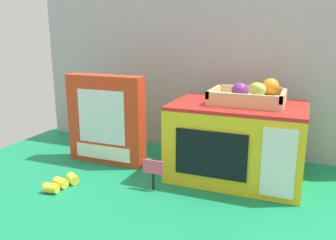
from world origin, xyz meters
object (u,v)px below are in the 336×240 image
(price_sign, at_px, (153,170))
(loose_toy_banana, at_px, (62,183))
(toy_microwave, at_px, (237,141))
(cookie_set_box, at_px, (106,120))
(food_groups_crate, at_px, (250,96))

(price_sign, distance_m, loose_toy_banana, 0.30)
(toy_microwave, bearing_deg, cookie_set_box, -175.56)
(loose_toy_banana, bearing_deg, toy_microwave, 30.67)
(toy_microwave, bearing_deg, loose_toy_banana, -149.33)
(price_sign, relative_size, loose_toy_banana, 0.77)
(food_groups_crate, bearing_deg, price_sign, -139.88)
(cookie_set_box, xyz_separation_m, loose_toy_banana, (-0.01, -0.26, -0.15))
(price_sign, xyz_separation_m, loose_toy_banana, (-0.28, -0.10, -0.05))
(toy_microwave, height_order, cookie_set_box, cookie_set_box)
(food_groups_crate, relative_size, loose_toy_banana, 1.84)
(price_sign, height_order, loose_toy_banana, price_sign)
(food_groups_crate, relative_size, cookie_set_box, 0.70)
(toy_microwave, bearing_deg, food_groups_crate, 27.22)
(toy_microwave, distance_m, loose_toy_banana, 0.60)
(toy_microwave, height_order, loose_toy_banana, toy_microwave)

